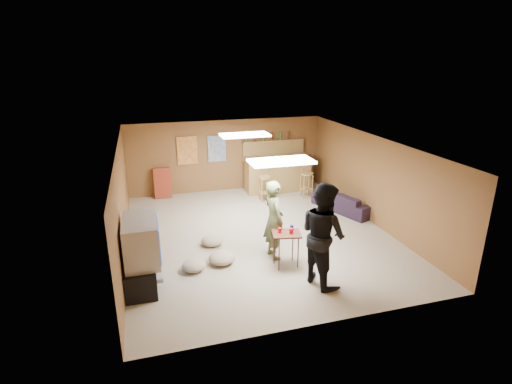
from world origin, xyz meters
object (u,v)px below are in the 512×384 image
object	(u,v)px
bar_counter	(278,174)
tray_table	(286,249)
sofa	(344,201)
person_olive	(274,220)
person_black	(323,234)
tv_body	(141,240)

from	to	relation	value
bar_counter	tray_table	world-z (taller)	bar_counter
sofa	tray_table	size ratio (longest dim) A/B	2.53
person_olive	person_black	distance (m)	1.30
tv_body	bar_counter	world-z (taller)	tv_body
tv_body	tray_table	size ratio (longest dim) A/B	1.52
person_olive	tray_table	distance (m)	0.66
person_olive	sofa	distance (m)	3.42
person_olive	person_black	bearing A→B (deg)	-160.73
bar_counter	person_olive	size ratio (longest dim) A/B	1.19
bar_counter	tray_table	bearing A→B (deg)	-107.02
bar_counter	person_olive	xyz separation A→B (m)	(-1.51, -4.10, 0.29)
sofa	person_olive	bearing A→B (deg)	106.23
sofa	tv_body	bearing A→B (deg)	93.50
tv_body	sofa	world-z (taller)	tv_body
bar_counter	tray_table	size ratio (longest dim) A/B	2.76
tv_body	bar_counter	distance (m)	6.09
tv_body	tray_table	distance (m)	2.81
tv_body	person_black	xyz separation A→B (m)	(3.18, -0.83, 0.08)
tv_body	tray_table	bearing A→B (deg)	-1.78
bar_counter	person_black	size ratio (longest dim) A/B	1.02
person_black	tray_table	xyz separation A→B (m)	(-0.42, 0.74, -0.62)
bar_counter	person_olive	world-z (taller)	person_olive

